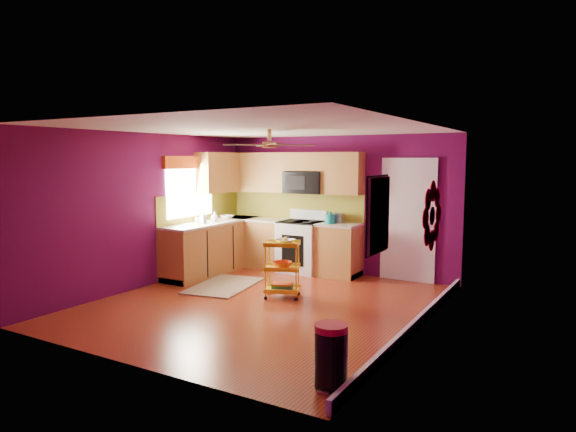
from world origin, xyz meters
The scene contains 18 objects.
ground centered at (0.00, 0.00, 0.00)m, with size 5.00×5.00×0.00m, color maroon.
room_envelope centered at (0.03, 0.00, 1.63)m, with size 4.54×5.04×2.52m.
lower_cabinets centered at (-1.35, 1.82, 0.43)m, with size 2.81×2.31×0.94m.
electric_range centered at (-0.55, 2.17, 0.48)m, with size 0.76×0.66×1.13m.
upper_cabinetry centered at (-1.24, 2.17, 1.80)m, with size 2.80×2.30×1.26m.
left_window centered at (-2.22, 1.05, 1.74)m, with size 0.08×1.35×1.08m.
panel_door centered at (1.35, 2.47, 1.02)m, with size 0.95×0.11×2.15m.
right_wall_art centered at (2.23, -0.34, 1.44)m, with size 0.04×2.74×1.04m.
ceiling_fan centered at (0.00, 0.20, 2.29)m, with size 1.01×1.01×0.26m.
shag_rug centered at (-1.12, 0.57, 0.01)m, with size 0.86×1.40×0.02m, color #311D10.
rolling_cart centered at (0.06, 0.47, 0.47)m, with size 0.61×0.54×0.92m.
trash_can centered at (2.00, -1.94, 0.29)m, with size 0.37×0.38×0.59m.
teal_kettle centered at (0.03, 2.16, 1.02)m, with size 0.18×0.18×0.21m.
toaster centered at (0.10, 2.31, 1.03)m, with size 0.22×0.15×0.18m, color beige.
soap_bottle_a centered at (-1.91, 1.02, 1.04)m, with size 0.09×0.10×0.21m, color #EA3F72.
soap_bottle_b centered at (-1.94, 1.39, 1.03)m, with size 0.14×0.14×0.18m, color white.
counter_dish centered at (-2.01, 1.86, 0.97)m, with size 0.26×0.26×0.06m, color white.
counter_cup centered at (-2.02, 1.03, 0.99)m, with size 0.14×0.14×0.11m, color white.
Camera 1 is at (3.91, -6.03, 2.08)m, focal length 32.00 mm.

